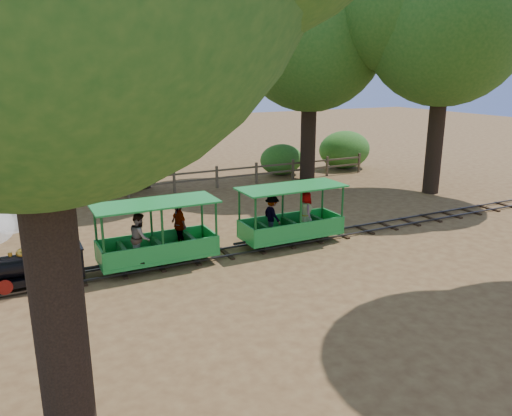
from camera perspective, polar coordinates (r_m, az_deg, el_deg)
name	(u,v)px	position (r m, az deg, el deg)	size (l,w,h in m)	color
ground	(286,244)	(15.40, 3.45, -4.12)	(90.00, 90.00, 0.00)	olive
track	(286,242)	(15.38, 3.46, -3.88)	(22.00, 1.00, 0.10)	#3F3D3A
locomotive	(25,224)	(13.09, -24.93, -1.67)	(2.47, 1.16, 2.84)	black
carriage_front	(158,239)	(13.66, -11.19, -3.45)	(3.27, 1.39, 1.70)	green
carriage_rear	(289,219)	(15.25, 3.83, -1.27)	(3.27, 1.33, 1.70)	green
oak_ne	(309,27)	(23.92, 6.13, 19.87)	(8.53, 7.50, 10.09)	#2D2116
oak_e	(445,16)	(22.67, 20.75, 19.88)	(8.16, 7.18, 10.20)	#2D2116
fence	(196,177)	(22.27, -6.89, 3.49)	(18.10, 0.10, 1.00)	brown
shrub_west	(101,175)	(22.52, -17.33, 3.66)	(2.38, 1.83, 1.65)	#2D6B1E
shrub_mid_w	(115,173)	(22.62, -15.77, 3.90)	(2.45, 1.89, 1.70)	#2D6B1E
shrub_mid_e	(281,160)	(25.48, 2.91, 5.55)	(2.26, 1.74, 1.56)	#2D6B1E
shrub_east	(345,150)	(27.57, 10.08, 6.58)	(2.93, 2.26, 2.03)	#2D6B1E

